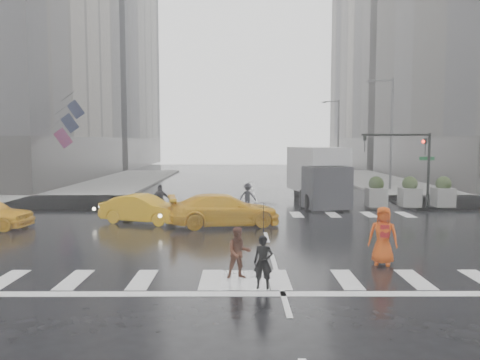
{
  "coord_description": "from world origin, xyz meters",
  "views": [
    {
      "loc": [
        -1.18,
        -19.4,
        4.07
      ],
      "look_at": [
        -1.12,
        2.0,
        2.25
      ],
      "focal_mm": 35.0,
      "sensor_mm": 36.0,
      "label": 1
    }
  ],
  "objects_px": {
    "pedestrian_brown": "(239,253)",
    "box_truck": "(320,174)",
    "traffic_signal_pole": "(412,155)",
    "taxi_mid": "(143,209)",
    "pedestrian_orange": "(383,236)"
  },
  "relations": [
    {
      "from": "traffic_signal_pole",
      "to": "taxi_mid",
      "type": "bearing_deg",
      "value": -163.04
    },
    {
      "from": "pedestrian_brown",
      "to": "box_truck",
      "type": "bearing_deg",
      "value": 59.91
    },
    {
      "from": "taxi_mid",
      "to": "box_truck",
      "type": "relative_size",
      "value": 0.62
    },
    {
      "from": "traffic_signal_pole",
      "to": "pedestrian_brown",
      "type": "height_order",
      "value": "traffic_signal_pole"
    },
    {
      "from": "pedestrian_orange",
      "to": "taxi_mid",
      "type": "height_order",
      "value": "pedestrian_orange"
    },
    {
      "from": "box_truck",
      "to": "taxi_mid",
      "type": "bearing_deg",
      "value": -157.88
    },
    {
      "from": "pedestrian_brown",
      "to": "box_truck",
      "type": "distance_m",
      "value": 16.98
    },
    {
      "from": "traffic_signal_pole",
      "to": "box_truck",
      "type": "relative_size",
      "value": 0.66
    },
    {
      "from": "traffic_signal_pole",
      "to": "taxi_mid",
      "type": "distance_m",
      "value": 15.78
    },
    {
      "from": "traffic_signal_pole",
      "to": "taxi_mid",
      "type": "xyz_separation_m",
      "value": [
        -14.9,
        -4.55,
        -2.52
      ]
    },
    {
      "from": "traffic_signal_pole",
      "to": "pedestrian_brown",
      "type": "distance_m",
      "value": 17.38
    },
    {
      "from": "box_truck",
      "to": "pedestrian_orange",
      "type": "bearing_deg",
      "value": -104.17
    },
    {
      "from": "taxi_mid",
      "to": "pedestrian_brown",
      "type": "bearing_deg",
      "value": -134.57
    },
    {
      "from": "taxi_mid",
      "to": "box_truck",
      "type": "bearing_deg",
      "value": -36.83
    },
    {
      "from": "traffic_signal_pole",
      "to": "box_truck",
      "type": "height_order",
      "value": "traffic_signal_pole"
    }
  ]
}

